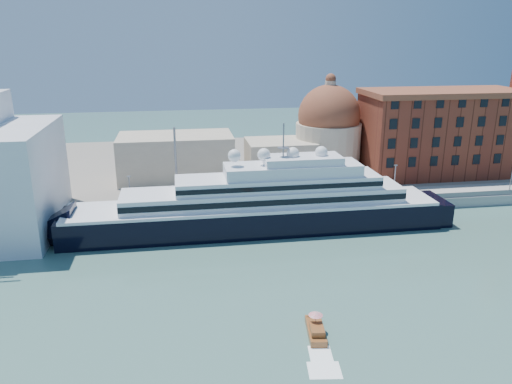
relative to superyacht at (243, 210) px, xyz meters
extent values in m
plane|color=#3B665E|center=(6.70, -23.00, -4.54)|extent=(400.00, 400.00, 0.00)
cube|color=gray|center=(6.70, 11.00, -3.29)|extent=(180.00, 10.00, 2.50)
cube|color=slate|center=(6.70, 52.00, -3.54)|extent=(260.00, 72.00, 2.00)
cube|color=slate|center=(6.70, 6.50, -1.44)|extent=(180.00, 0.10, 1.20)
cube|color=black|center=(2.40, 0.00, -2.34)|extent=(78.05, 12.01, 6.50)
cone|color=black|center=(-38.63, 0.00, -2.34)|extent=(10.01, 12.01, 12.01)
cube|color=black|center=(41.42, 0.00, -2.54)|extent=(6.00, 11.01, 6.00)
cube|color=white|center=(2.40, 0.00, 1.16)|extent=(76.05, 12.21, 0.60)
cube|color=white|center=(4.40, 0.00, 2.96)|extent=(58.04, 10.01, 3.00)
cube|color=black|center=(4.40, -5.00, 2.96)|extent=(58.04, 0.15, 1.20)
cube|color=white|center=(7.40, 0.00, 5.77)|extent=(42.03, 9.01, 2.60)
cube|color=white|center=(10.40, 0.00, 8.27)|extent=(28.02, 8.01, 2.40)
cube|color=white|center=(12.40, 0.00, 10.27)|extent=(16.01, 7.00, 1.60)
cylinder|color=slate|center=(8.40, 0.00, 14.47)|extent=(0.30, 0.30, 7.00)
sphere|color=white|center=(-1.61, 0.00, 11.67)|extent=(2.60, 2.60, 2.60)
sphere|color=white|center=(4.40, 0.00, 11.67)|extent=(2.60, 2.60, 2.60)
sphere|color=white|center=(10.40, 0.00, 11.67)|extent=(2.60, 2.60, 2.60)
sphere|color=white|center=(16.41, 0.00, 11.67)|extent=(2.60, 2.60, 2.60)
cube|color=brown|center=(4.87, -39.22, -4.15)|extent=(3.12, 6.97, 1.12)
cube|color=brown|center=(4.72, -40.33, -3.19)|extent=(2.15, 3.02, 0.90)
cylinder|color=slate|center=(4.94, -38.67, -2.75)|extent=(0.07, 0.07, 1.80)
cone|color=red|center=(4.94, -38.67, -1.74)|extent=(2.02, 2.02, 0.45)
cube|color=maroon|center=(58.70, 29.00, 8.46)|extent=(42.00, 18.00, 22.00)
cube|color=brown|center=(58.70, 29.00, 19.96)|extent=(43.00, 19.00, 1.50)
cylinder|color=beige|center=(28.70, 35.00, 4.46)|extent=(18.00, 18.00, 14.00)
sphere|color=brown|center=(28.70, 35.00, 13.46)|extent=(17.00, 17.00, 17.00)
cylinder|color=beige|center=(28.70, 35.00, 21.46)|extent=(3.00, 3.00, 3.00)
cube|color=beige|center=(14.70, 33.00, 2.46)|extent=(18.00, 14.00, 10.00)
cube|color=beige|center=(-13.30, 35.00, 3.46)|extent=(30.00, 16.00, 12.00)
cylinder|color=slate|center=(-23.30, 8.00, 1.96)|extent=(0.24, 0.24, 8.00)
cube|color=slate|center=(-23.30, 8.00, 6.06)|extent=(0.80, 0.30, 0.25)
cylinder|color=slate|center=(6.70, 8.00, 1.96)|extent=(0.24, 0.24, 8.00)
cube|color=slate|center=(6.70, 8.00, 6.06)|extent=(0.80, 0.30, 0.25)
cylinder|color=slate|center=(36.70, 8.00, 1.96)|extent=(0.24, 0.24, 8.00)
cube|color=slate|center=(36.70, 8.00, 6.06)|extent=(0.80, 0.30, 0.25)
cylinder|color=slate|center=(66.70, 8.00, 1.96)|extent=(0.24, 0.24, 8.00)
cylinder|color=slate|center=(-13.30, 10.00, 6.96)|extent=(0.50, 0.50, 18.00)
camera|label=1|loc=(-12.64, -96.77, 34.92)|focal=35.00mm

